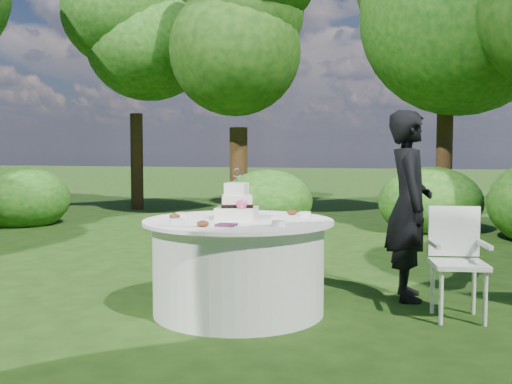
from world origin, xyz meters
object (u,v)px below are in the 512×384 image
cake (237,206)px  chair (457,253)px  guest (409,205)px  table (238,266)px  napkins (226,225)px

cake → chair: bearing=10.7°
guest → table: (-1.33, -0.85, -0.46)m
cake → chair: 1.81m
guest → chair: 0.72m
guest → cake: (-1.35, -0.84, 0.04)m
table → chair: size_ratio=1.77×
napkins → guest: bearing=44.4°
table → cake: cake is taller
guest → chair: guest is taller
guest → table: guest is taller
napkins → cake: size_ratio=0.33×
napkins → cake: cake is taller
napkins → table: bearing=95.1°
napkins → table: 0.58m
table → cake: size_ratio=3.65×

